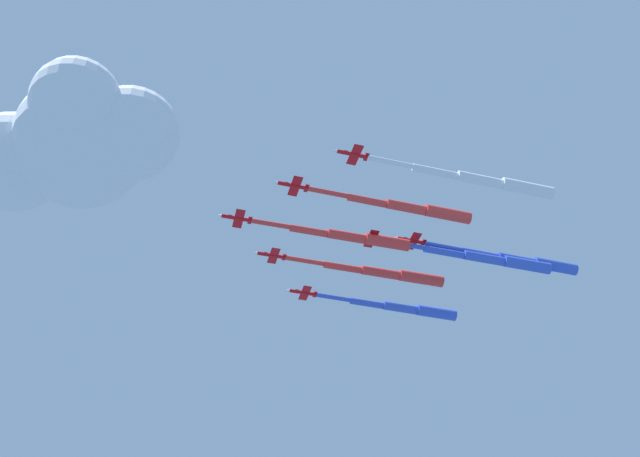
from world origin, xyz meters
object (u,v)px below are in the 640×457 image
jet_lead (350,237)px  jet_starboard_inner (384,273)px  jet_port_inner (409,208)px  jet_starboard_outer (520,260)px  jet_port_outer (488,259)px  jet_starboard_mid (403,308)px  jet_port_mid (484,180)px

jet_lead → jet_starboard_inner: bearing=66.0°
jet_port_inner → jet_starboard_outer: 43.19m
jet_starboard_inner → jet_port_outer: bearing=-5.0°
jet_port_inner → jet_starboard_mid: jet_starboard_mid is taller
jet_lead → jet_port_inner: size_ratio=0.99×
jet_lead → jet_port_mid: bearing=-20.8°
jet_starboard_inner → jet_starboard_outer: size_ratio=1.02×
jet_port_mid → jet_starboard_mid: size_ratio=1.12×
jet_port_inner → jet_port_outer: 32.98m
jet_starboard_mid → jet_starboard_outer: size_ratio=0.96×
jet_lead → jet_starboard_mid: size_ratio=1.01×
jet_port_inner → jet_starboard_outer: jet_starboard_outer is taller
jet_port_mid → jet_starboard_inner: bearing=132.0°
jet_port_inner → jet_starboard_inner: jet_starboard_inner is taller
jet_starboard_inner → jet_port_outer: size_ratio=0.96×
jet_port_inner → jet_port_outer: (22.29, 24.31, -0.31)m
jet_port_outer → jet_port_inner: bearing=-132.5°
jet_port_outer → jet_starboard_outer: (9.93, 4.40, 2.20)m
jet_lead → jet_starboard_outer: 54.63m
jet_starboard_mid → jet_port_inner: bearing=-83.9°
jet_starboard_mid → jet_starboard_inner: bearing=-104.7°
jet_port_inner → jet_port_outer: jet_port_inner is taller
jet_port_mid → jet_port_outer: jet_port_mid is taller
jet_starboard_inner → jet_port_outer: jet_starboard_inner is taller
jet_port_inner → jet_port_mid: 22.55m
jet_port_inner → jet_port_mid: jet_port_mid is taller
jet_lead → jet_starboard_outer: jet_starboard_outer is taller
jet_lead → jet_port_mid: (39.48, -15.03, 2.04)m
jet_lead → jet_starboard_inner: 21.18m
jet_port_outer → jet_starboard_outer: 11.08m
jet_lead → jet_port_mid: 42.30m
jet_port_mid → jet_port_outer: 31.57m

